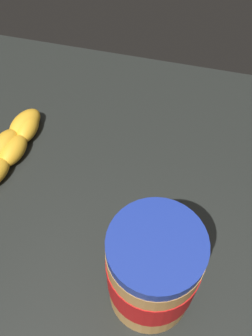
# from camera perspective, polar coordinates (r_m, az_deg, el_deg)

# --- Properties ---
(ground_plane) EXTENTS (0.89, 0.62, 0.04)m
(ground_plane) POSITION_cam_1_polar(r_m,az_deg,el_deg) (0.60, 1.94, -7.75)
(ground_plane) COLOR black
(peanut_butter_jar) EXTENTS (0.10, 0.10, 0.16)m
(peanut_butter_jar) POSITION_cam_1_polar(r_m,az_deg,el_deg) (0.47, 3.69, -14.10)
(peanut_butter_jar) COLOR #BF8442
(peanut_butter_jar) RESTS_ON ground_plane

